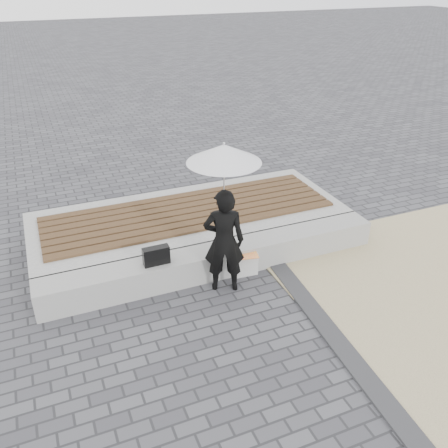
{
  "coord_description": "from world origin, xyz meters",
  "views": [
    {
      "loc": [
        -2.13,
        -3.8,
        3.94
      ],
      "look_at": [
        -0.05,
        1.2,
        1.0
      ],
      "focal_mm": 38.44,
      "sensor_mm": 36.0,
      "label": 1
    }
  ],
  "objects_px": {
    "seating_ledge": "(217,260)",
    "woman": "(224,241)",
    "parasol": "(224,154)",
    "handbag": "(156,256)",
    "canvas_tote": "(246,264)"
  },
  "relations": [
    {
      "from": "seating_ledge",
      "to": "woman",
      "type": "bearing_deg",
      "value": -97.54
    },
    {
      "from": "parasol",
      "to": "handbag",
      "type": "relative_size",
      "value": 3.29
    },
    {
      "from": "woman",
      "to": "seating_ledge",
      "type": "bearing_deg",
      "value": -76.96
    },
    {
      "from": "parasol",
      "to": "canvas_tote",
      "type": "relative_size",
      "value": 3.37
    },
    {
      "from": "seating_ledge",
      "to": "woman",
      "type": "xyz_separation_m",
      "value": [
        -0.05,
        -0.4,
        0.54
      ]
    },
    {
      "from": "handbag",
      "to": "canvas_tote",
      "type": "height_order",
      "value": "handbag"
    },
    {
      "from": "parasol",
      "to": "seating_ledge",
      "type": "bearing_deg",
      "value": 82.46
    },
    {
      "from": "seating_ledge",
      "to": "handbag",
      "type": "relative_size",
      "value": 14.06
    },
    {
      "from": "seating_ledge",
      "to": "handbag",
      "type": "distance_m",
      "value": 0.95
    },
    {
      "from": "handbag",
      "to": "seating_ledge",
      "type": "bearing_deg",
      "value": 3.76
    },
    {
      "from": "seating_ledge",
      "to": "canvas_tote",
      "type": "distance_m",
      "value": 0.42
    },
    {
      "from": "woman",
      "to": "handbag",
      "type": "distance_m",
      "value": 0.93
    },
    {
      "from": "seating_ledge",
      "to": "woman",
      "type": "distance_m",
      "value": 0.68
    },
    {
      "from": "handbag",
      "to": "parasol",
      "type": "bearing_deg",
      "value": -22.11
    },
    {
      "from": "parasol",
      "to": "handbag",
      "type": "xyz_separation_m",
      "value": [
        -0.84,
        0.34,
        -1.43
      ]
    }
  ]
}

